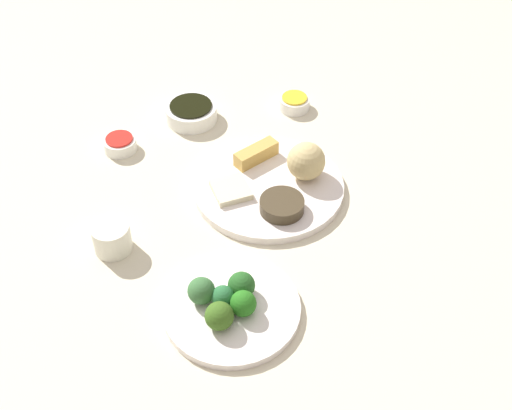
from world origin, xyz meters
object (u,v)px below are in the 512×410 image
object	(u,v)px
broccoli_plate	(232,309)
teacup	(112,238)
main_plate	(268,187)
soy_sauce_bowl	(191,113)
sauce_ramekin_hot_mustard	(294,103)
sauce_ramekin_sweet_and_sour	(120,144)

from	to	relation	value
broccoli_plate	teacup	world-z (taller)	teacup
main_plate	teacup	xyz separation A→B (m)	(-0.04, 0.31, 0.02)
main_plate	broccoli_plate	xyz separation A→B (m)	(-0.25, 0.16, -0.00)
soy_sauce_bowl	teacup	world-z (taller)	teacup
broccoli_plate	soy_sauce_bowl	bearing A→B (deg)	-9.77
main_plate	sauce_ramekin_hot_mustard	size ratio (longest dim) A/B	4.30
sauce_ramekin_sweet_and_sour	teacup	xyz separation A→B (m)	(-0.27, 0.07, 0.01)
main_plate	sauce_ramekin_sweet_and_sour	bearing A→B (deg)	47.11
sauce_ramekin_hot_mustard	broccoli_plate	bearing A→B (deg)	146.76
main_plate	sauce_ramekin_sweet_and_sour	xyz separation A→B (m)	(0.22, 0.24, 0.01)
sauce_ramekin_hot_mustard	sauce_ramekin_sweet_and_sour	distance (m)	0.39
main_plate	soy_sauce_bowl	size ratio (longest dim) A/B	2.62
main_plate	broccoli_plate	size ratio (longest dim) A/B	1.30
main_plate	teacup	distance (m)	0.32
sauce_ramekin_hot_mustard	teacup	size ratio (longest dim) A/B	1.00
soy_sauce_bowl	sauce_ramekin_hot_mustard	bearing A→B (deg)	-100.35
broccoli_plate	sauce_ramekin_sweet_and_sour	bearing A→B (deg)	9.31
main_plate	soy_sauce_bowl	world-z (taller)	soy_sauce_bowl
sauce_ramekin_sweet_and_sour	teacup	distance (m)	0.28
broccoli_plate	main_plate	bearing A→B (deg)	-32.98
broccoli_plate	sauce_ramekin_sweet_and_sour	size ratio (longest dim) A/B	3.31
soy_sauce_bowl	sauce_ramekin_sweet_and_sour	bearing A→B (deg)	105.69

